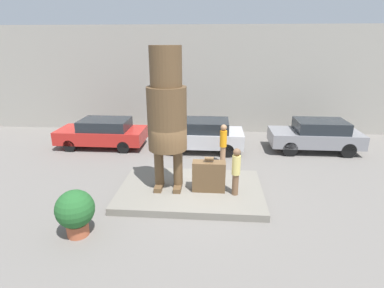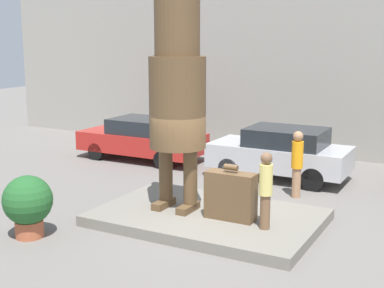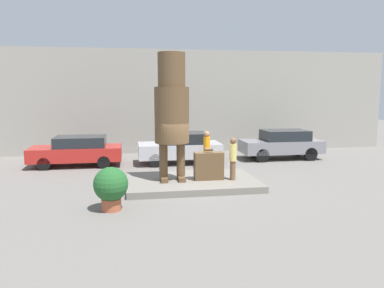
% 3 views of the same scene
% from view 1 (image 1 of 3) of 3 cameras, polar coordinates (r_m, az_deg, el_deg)
% --- Properties ---
extents(ground_plane, '(60.00, 60.00, 0.00)m').
position_cam_1_polar(ground_plane, '(11.07, -0.24, -9.41)').
color(ground_plane, slate).
extents(pedestal, '(5.13, 3.37, 0.25)m').
position_cam_1_polar(pedestal, '(11.02, -0.24, -8.84)').
color(pedestal, slate).
rests_on(pedestal, ground_plane).
extents(building_backdrop, '(28.00, 0.60, 6.18)m').
position_cam_1_polar(building_backdrop, '(18.33, 1.93, 12.13)').
color(building_backdrop, gray).
rests_on(building_backdrop, ground_plane).
extents(statue_figure, '(1.33, 1.33, 4.91)m').
position_cam_1_polar(statue_figure, '(10.04, -4.81, 6.56)').
color(statue_figure, brown).
rests_on(statue_figure, pedestal).
extents(giant_suitcase, '(1.15, 0.44, 1.27)m').
position_cam_1_polar(giant_suitcase, '(10.55, 3.22, -6.12)').
color(giant_suitcase, brown).
rests_on(giant_suitcase, pedestal).
extents(tourist, '(0.29, 0.29, 1.68)m').
position_cam_1_polar(tourist, '(10.21, 8.38, -4.88)').
color(tourist, brown).
rests_on(tourist, pedestal).
extents(parked_car_red, '(4.45, 1.89, 1.48)m').
position_cam_1_polar(parked_car_red, '(16.25, -16.65, 2.14)').
color(parked_car_red, '#B2231E').
rests_on(parked_car_red, ground_plane).
extents(parked_car_silver, '(4.21, 1.88, 1.59)m').
position_cam_1_polar(parked_car_silver, '(15.01, 1.87, 1.82)').
color(parked_car_silver, '#B7B7BC').
rests_on(parked_car_silver, ground_plane).
extents(parked_car_grey, '(4.39, 1.84, 1.59)m').
position_cam_1_polar(parked_car_grey, '(16.17, 22.57, 1.63)').
color(parked_car_grey, gray).
rests_on(parked_car_grey, ground_plane).
extents(planter_pot, '(1.08, 1.08, 1.38)m').
position_cam_1_polar(planter_pot, '(9.17, -21.34, -11.79)').
color(planter_pot, '#AD5638').
rests_on(planter_pot, ground_plane).
extents(worker_hivis, '(0.31, 0.31, 1.84)m').
position_cam_1_polar(worker_hivis, '(13.35, 5.97, 0.26)').
color(worker_hivis, '#A87A56').
rests_on(worker_hivis, ground_plane).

